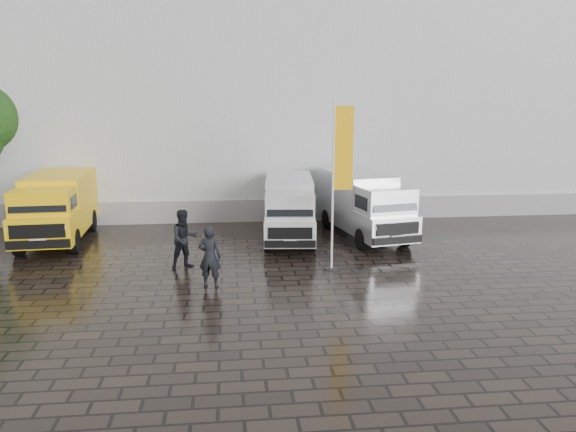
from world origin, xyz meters
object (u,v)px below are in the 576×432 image
(van_silver, at_px, (364,206))
(van_white, at_px, (289,210))
(van_yellow, at_px, (57,210))
(person_tent, at_px, (185,239))
(flagpole, at_px, (339,175))
(wheelie_bin, at_px, (376,210))
(person_front, at_px, (210,257))

(van_silver, bearing_deg, van_white, 171.99)
(van_yellow, height_order, person_tent, van_yellow)
(van_yellow, height_order, flagpole, flagpole)
(van_white, height_order, person_tent, van_white)
(van_silver, distance_m, flagpole, 4.91)
(flagpole, relative_size, wheelie_bin, 5.86)
(flagpole, xyz_separation_m, wheelie_bin, (3.18, 7.01, -2.64))
(van_white, bearing_deg, van_silver, 8.13)
(wheelie_bin, bearing_deg, flagpole, -106.53)
(van_silver, bearing_deg, van_yellow, 167.33)
(van_white, xyz_separation_m, person_front, (-2.95, -5.38, -0.25))
(van_yellow, distance_m, van_white, 9.00)
(van_silver, xyz_separation_m, flagpole, (-1.86, -4.15, 1.85))
(flagpole, bearing_deg, person_tent, 172.41)
(van_yellow, bearing_deg, person_front, -47.62)
(flagpole, relative_size, person_tent, 2.81)
(van_white, relative_size, person_front, 2.92)
(person_front, bearing_deg, flagpole, -148.27)
(flagpole, bearing_deg, van_white, 106.00)
(van_yellow, relative_size, flagpole, 1.01)
(van_white, height_order, flagpole, flagpole)
(van_silver, bearing_deg, flagpole, -124.75)
(wheelie_bin, relative_size, person_tent, 0.48)
(person_tent, bearing_deg, van_yellow, 118.05)
(van_white, xyz_separation_m, flagpole, (1.15, -4.01, 1.93))
(person_front, bearing_deg, wheelie_bin, -117.65)
(van_yellow, bearing_deg, van_silver, -5.13)
(flagpole, distance_m, person_front, 4.83)
(flagpole, xyz_separation_m, person_front, (-4.10, -1.36, -2.17))
(van_white, bearing_deg, person_front, -113.17)
(van_white, bearing_deg, van_yellow, -178.10)
(van_white, bearing_deg, person_tent, -133.22)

